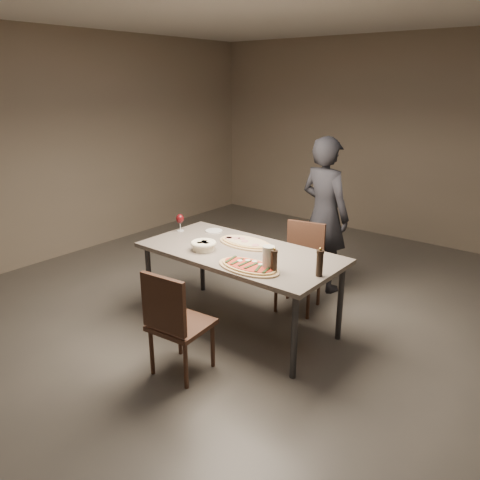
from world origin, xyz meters
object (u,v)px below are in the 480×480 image
Objects in this scene: bread_basket at (203,245)px; chair_near at (174,319)px; pepper_mill_left at (320,263)px; carafe at (268,258)px; chair_far at (302,261)px; diner at (324,215)px; ham_pizza at (245,242)px; zucchini_pizza at (249,266)px; dining_table at (240,257)px.

bread_basket is 0.86m from chair_near.
pepper_mill_left is 1.18m from chair_near.
chair_far is (-0.26, 0.94, -0.37)m from carafe.
chair_far is 0.52× the size of diner.
zucchini_pizza is at bearing -45.57° from ham_pizza.
ham_pizza is at bearing 141.40° from zucchini_pizza.
carafe is at bearing -24.91° from dining_table.
ham_pizza is (-0.38, 0.45, -0.00)m from zucchini_pizza.
chair_far is (0.20, 0.72, -0.21)m from dining_table.
bread_basket is (-0.57, 0.09, 0.03)m from zucchini_pizza.
diner is at bearing 83.56° from dining_table.
zucchini_pizza is 1.05m from chair_far.
carafe is (-0.37, -0.15, -0.01)m from pepper_mill_left.
bread_basket reaches higher than zucchini_pizza.
carafe reaches higher than zucchini_pizza.
carafe is (0.15, 0.07, 0.08)m from zucchini_pizza.
diner is (-0.17, 1.54, 0.06)m from zucchini_pizza.
bread_basket reaches higher than dining_table.
pepper_mill_left is at bearing 116.36° from chair_far.
ham_pizza is 0.66× the size of chair_far.
carafe is at bearing 92.98° from chair_far.
chair_far is (-0.11, 1.00, -0.29)m from zucchini_pizza.
bread_basket is 0.99× the size of pepper_mill_left.
chair_near is at bearing -117.28° from carafe.
ham_pizza reaches higher than dining_table.
chair_near is at bearing -77.16° from ham_pizza.
dining_table is at bearing 155.09° from carafe.
dining_table is 1.09× the size of diner.
chair_far is at bearing 128.63° from pepper_mill_left.
pepper_mill_left is at bearing 33.76° from zucchini_pizza.
dining_table is 0.94m from chair_near.
dining_table is 2.10× the size of chair_far.
carafe is 1.50m from diner.
pepper_mill_left is at bearing -10.41° from ham_pizza.
chair_near reaches higher than zucchini_pizza.
diner reaches higher than zucchini_pizza.
pepper_mill_left is 0.27× the size of chair_far.
bread_basket is 0.72m from carafe.
chair_far reaches higher than ham_pizza.
diner is (0.14, 1.26, 0.14)m from dining_table.
bread_basket is 1.10m from pepper_mill_left.
pepper_mill_left is 1.15× the size of carafe.
chair_near is at bearing -83.82° from dining_table.
pepper_mill_left is at bearing 129.89° from diner.
bread_basket is at bearing -143.96° from dining_table.
ham_pizza is at bearing 91.17° from diner.
chair_near is (-0.21, -0.63, -0.28)m from zucchini_pizza.
ham_pizza is at bearing 92.94° from chair_near.
ham_pizza is 0.66m from carafe.
carafe is (0.46, -0.21, 0.16)m from dining_table.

